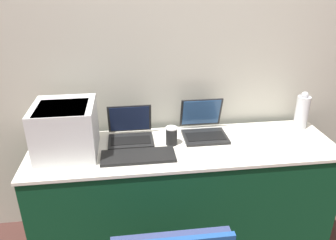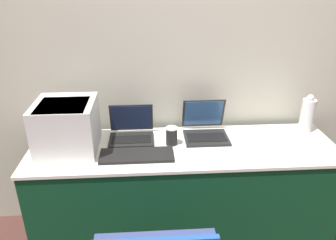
{
  "view_description": "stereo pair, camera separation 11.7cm",
  "coord_description": "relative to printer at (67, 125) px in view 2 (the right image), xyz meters",
  "views": [
    {
      "loc": [
        -0.35,
        -1.57,
        1.84
      ],
      "look_at": [
        -0.1,
        0.31,
        0.98
      ],
      "focal_mm": 35.0,
      "sensor_mm": 36.0,
      "label": 1
    },
    {
      "loc": [
        -0.23,
        -1.58,
        1.84
      ],
      "look_at": [
        -0.1,
        0.31,
        0.98
      ],
      "focal_mm": 35.0,
      "sensor_mm": 36.0,
      "label": 2
    }
  ],
  "objects": [
    {
      "name": "wall_back",
      "position": [
        0.74,
        0.36,
        0.33
      ],
      "size": [
        8.0,
        0.05,
        2.6
      ],
      "color": "#B7B2A3",
      "rests_on": "ground_plane"
    },
    {
      "name": "table",
      "position": [
        0.74,
        -0.01,
        -0.57
      ],
      "size": [
        2.0,
        0.58,
        0.8
      ],
      "color": "#0C381E",
      "rests_on": "ground_plane"
    },
    {
      "name": "printer",
      "position": [
        0.0,
        0.0,
        0.0
      ],
      "size": [
        0.36,
        0.37,
        0.32
      ],
      "color": "silver",
      "rests_on": "table"
    },
    {
      "name": "laptop_left",
      "position": [
        0.39,
        0.12,
        -0.12
      ],
      "size": [
        0.3,
        0.25,
        0.22
      ],
      "color": "black",
      "rests_on": "table"
    },
    {
      "name": "laptop_right",
      "position": [
        0.9,
        0.13,
        -0.12
      ],
      "size": [
        0.3,
        0.3,
        0.24
      ],
      "color": "black",
      "rests_on": "table"
    },
    {
      "name": "external_keyboard",
      "position": [
        0.43,
        -0.13,
        -0.16
      ],
      "size": [
        0.45,
        0.17,
        0.02
      ],
      "color": "black",
      "rests_on": "table"
    },
    {
      "name": "coffee_cup",
      "position": [
        0.66,
        0.02,
        -0.11
      ],
      "size": [
        0.08,
        0.08,
        0.12
      ],
      "color": "black",
      "rests_on": "table"
    },
    {
      "name": "metal_pitcher",
      "position": [
        1.62,
        0.16,
        -0.05
      ],
      "size": [
        0.09,
        0.09,
        0.28
      ],
      "color": "silver",
      "rests_on": "table"
    }
  ]
}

